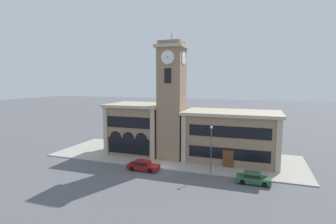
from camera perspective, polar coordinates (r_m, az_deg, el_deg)
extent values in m
plane|color=#56565B|center=(37.84, -1.87, -12.30)|extent=(300.00, 300.00, 0.00)
cube|color=#A39E93|center=(43.76, 1.29, -9.55)|extent=(39.98, 13.22, 0.15)
cube|color=#897056|center=(41.05, 0.81, 1.60)|extent=(3.73, 3.73, 17.34)
cube|color=tan|center=(41.23, 0.83, 14.01)|extent=(4.43, 4.43, 0.45)
cube|color=#897056|center=(41.30, 0.83, 14.73)|extent=(3.43, 3.43, 0.60)
cylinder|color=#4C4C51|center=(41.43, 0.83, 15.97)|extent=(0.10, 0.10, 1.20)
cylinder|color=silver|center=(39.24, -0.08, 11.85)|extent=(2.01, 0.10, 2.01)
cylinder|color=black|center=(39.17, -0.11, 11.85)|extent=(0.16, 0.04, 0.16)
cylinder|color=silver|center=(40.48, 3.45, 11.67)|extent=(0.10, 2.01, 2.01)
cylinder|color=black|center=(40.46, 3.55, 11.68)|extent=(0.04, 0.16, 0.16)
cube|color=black|center=(39.09, -0.07, 7.89)|extent=(1.04, 0.10, 2.20)
cube|color=#897056|center=(46.00, -6.41, -3.73)|extent=(9.13, 7.67, 8.05)
cube|color=tan|center=(45.43, -6.48, 1.55)|extent=(9.83, 8.37, 0.45)
cube|color=tan|center=(44.69, -13.48, -4.18)|extent=(0.70, 0.16, 8.05)
cube|color=tan|center=(40.81, -3.43, -5.04)|extent=(0.70, 0.16, 8.05)
cube|color=black|center=(42.30, -8.72, -2.25)|extent=(7.48, 0.10, 1.77)
cube|color=black|center=(43.06, -8.62, -7.34)|extent=(7.30, 0.10, 2.58)
cylinder|color=black|center=(43.85, -11.31, -5.41)|extent=(2.01, 0.06, 2.01)
cylinder|color=black|center=(42.76, -8.66, -5.66)|extent=(2.01, 0.06, 2.01)
cylinder|color=black|center=(41.76, -5.88, -5.92)|extent=(2.01, 0.06, 2.01)
cube|color=#897056|center=(41.84, 13.60, -5.45)|extent=(13.82, 7.67, 7.30)
cube|color=tan|center=(41.22, 13.75, -0.17)|extent=(14.52, 8.37, 0.45)
cube|color=tan|center=(39.27, 3.40, -6.07)|extent=(0.70, 0.16, 7.30)
cube|color=tan|center=(37.96, 22.98, -7.04)|extent=(0.70, 0.16, 7.30)
cube|color=black|center=(37.75, 13.08, -4.26)|extent=(11.33, 0.10, 1.61)
cube|color=#5B3319|center=(38.67, 12.92, -10.01)|extent=(1.50, 0.12, 2.63)
cube|color=black|center=(38.46, 12.96, -8.88)|extent=(11.33, 0.10, 1.63)
cube|color=maroon|center=(37.35, -5.37, -11.75)|extent=(4.35, 1.81, 0.65)
cube|color=maroon|center=(37.25, -5.63, -10.88)|extent=(2.09, 1.62, 0.49)
cube|color=black|center=(37.25, -5.63, -10.88)|extent=(2.01, 1.65, 0.37)
cylinder|color=black|center=(37.57, -2.96, -11.89)|extent=(0.69, 0.22, 0.69)
cylinder|color=black|center=(36.21, -3.92, -12.62)|extent=(0.69, 0.22, 0.69)
cylinder|color=black|center=(38.63, -6.72, -11.40)|extent=(0.69, 0.22, 0.69)
cylinder|color=black|center=(37.31, -7.80, -12.08)|extent=(0.69, 0.22, 0.69)
cube|color=#285633|center=(34.27, 18.12, -13.77)|extent=(4.01, 1.80, 0.67)
cube|color=#285633|center=(34.08, 17.88, -12.84)|extent=(1.93, 1.61, 0.50)
cube|color=black|center=(34.08, 17.88, -12.84)|extent=(1.85, 1.65, 0.37)
cylinder|color=black|center=(35.08, 20.22, -13.71)|extent=(0.65, 0.22, 0.65)
cylinder|color=black|center=(33.62, 20.25, -14.62)|extent=(0.65, 0.22, 0.65)
cylinder|color=black|center=(35.11, 16.06, -13.53)|extent=(0.65, 0.22, 0.65)
cylinder|color=black|center=(33.65, 15.89, -14.43)|extent=(0.65, 0.22, 0.65)
cylinder|color=#4C4C51|center=(35.35, 9.35, -8.39)|extent=(0.12, 0.12, 6.03)
sphere|color=silver|center=(34.67, 9.45, -3.29)|extent=(0.36, 0.36, 0.36)
cylinder|color=red|center=(38.80, -4.37, -11.05)|extent=(0.22, 0.22, 0.70)
sphere|color=red|center=(38.67, -4.38, -10.45)|extent=(0.19, 0.19, 0.19)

